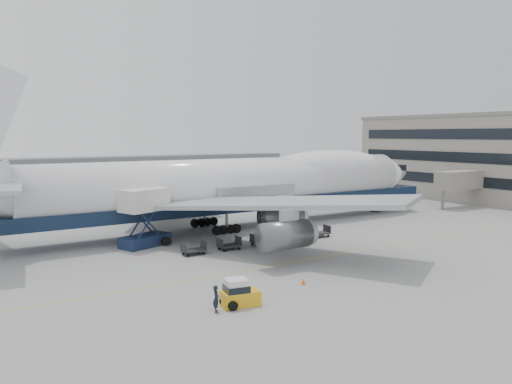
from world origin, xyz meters
TOP-DOWN VIEW (x-y plane):
  - ground at (0.00, 0.00)m, footprint 260.00×260.00m
  - apron_line at (0.00, -6.00)m, footprint 60.00×0.15m
  - hangar at (-10.00, 70.00)m, footprint 110.00×8.00m
  - airliner at (0.64, 12.00)m, footprint 67.00×55.30m
  - catering_truck at (-13.58, 7.99)m, footprint 5.93×4.93m
  - baggage_tug at (-14.68, -13.63)m, footprint 2.85×1.87m
  - ground_worker at (-16.57, -13.85)m, footprint 0.64×0.78m
  - traffic_cone at (-7.81, -12.11)m, footprint 0.35×0.35m
  - dolly_0 at (-10.91, 1.57)m, footprint 2.30×1.35m
  - dolly_1 at (-6.87, 1.57)m, footprint 2.30×1.35m
  - dolly_2 at (-2.83, 1.57)m, footprint 2.30×1.35m
  - dolly_3 at (1.21, 1.57)m, footprint 2.30×1.35m
  - dolly_4 at (5.25, 1.57)m, footprint 2.30×1.35m

SIDE VIEW (x-z plane):
  - ground at x=0.00m, z-range 0.00..0.00m
  - apron_line at x=0.00m, z-range 0.00..0.01m
  - traffic_cone at x=-7.81m, z-range -0.01..0.51m
  - dolly_0 at x=-10.91m, z-range -0.12..1.18m
  - dolly_1 at x=-6.87m, z-range -0.12..1.18m
  - dolly_2 at x=-2.83m, z-range -0.12..1.18m
  - dolly_3 at x=1.21m, z-range -0.12..1.18m
  - dolly_4 at x=5.25m, z-range -0.12..1.18m
  - baggage_tug at x=-14.68m, z-range -0.11..1.82m
  - ground_worker at x=-16.57m, z-range 0.00..1.83m
  - catering_truck at x=-13.58m, z-range 0.36..6.55m
  - hangar at x=-10.00m, z-range 0.00..7.00m
  - airliner at x=0.64m, z-range -4.37..15.61m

